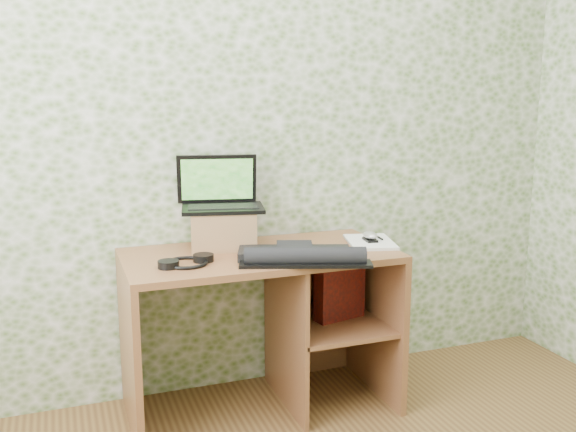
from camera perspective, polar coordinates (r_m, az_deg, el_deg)
name	(u,v)px	position (r m, az deg, el deg)	size (l,w,h in m)	color
wall_back	(239,124)	(3.07, -4.38, 8.13)	(3.50, 3.50, 0.00)	silver
desk	(274,306)	(2.99, -1.21, -7.98)	(1.20, 0.60, 0.75)	brown
riser	(223,229)	(2.94, -5.78, -1.15)	(0.29, 0.24, 0.17)	#9C7446
laptop	(220,196)	(2.95, -6.03, 1.75)	(0.41, 0.33, 0.24)	black
keyboard	(299,255)	(2.71, 1.00, -3.47)	(0.55, 0.43, 0.08)	black
headphones	(186,262)	(2.69, -9.03, -4.05)	(0.24, 0.23, 0.03)	black
notepad	(370,242)	(3.04, 7.31, -2.31)	(0.20, 0.29, 0.01)	silver
mouse	(370,237)	(3.03, 7.32, -1.90)	(0.06, 0.10, 0.03)	#B7B7B9
pen	(377,236)	(3.12, 7.88, -1.77)	(0.01, 0.01, 0.15)	black
red_box	(340,289)	(3.06, 4.61, -6.47)	(0.25, 0.08, 0.29)	maroon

